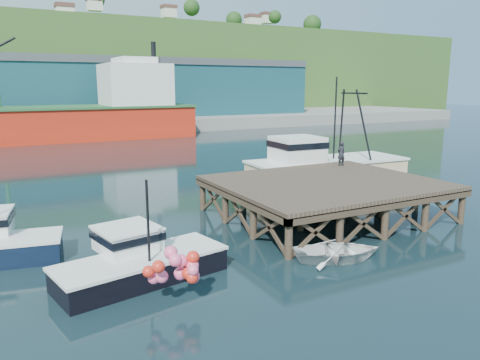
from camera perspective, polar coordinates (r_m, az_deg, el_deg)
ground at (r=24.91m, az=0.23°, el=-6.07°), size 300.00×300.00×0.00m
wharf at (r=27.23m, az=10.67°, el=-0.52°), size 12.00×10.00×2.62m
far_quay at (r=91.84m, az=-21.09°, el=6.68°), size 160.00×40.00×2.00m
warehouse_mid at (r=86.65m, az=-20.93°, el=10.09°), size 28.00×16.00×9.00m
warehouse_right at (r=95.31m, az=-2.45°, el=10.89°), size 30.00×16.00×9.00m
cargo_ship at (r=69.10m, az=-25.88°, el=6.88°), size 55.50×10.00×13.75m
hillside at (r=121.48m, az=-23.29°, el=12.24°), size 220.00×50.00×22.00m
boat_black at (r=19.13m, az=-12.29°, el=-9.48°), size 7.03×5.83×4.13m
trawler at (r=35.50m, az=10.28°, el=1.83°), size 12.33×4.98×8.11m
dinghy at (r=21.10m, az=11.78°, el=-8.49°), size 4.51×3.86×0.79m
dockworker at (r=32.43m, az=12.23°, el=3.16°), size 0.61×0.40×1.67m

